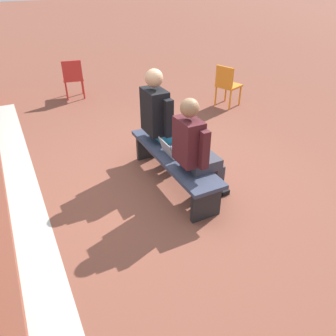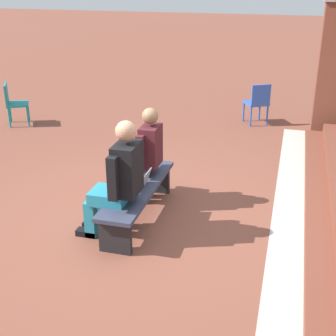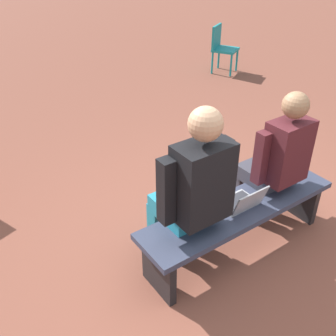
{
  "view_description": "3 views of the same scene",
  "coord_description": "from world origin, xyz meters",
  "px_view_note": "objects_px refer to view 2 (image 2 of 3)",
  "views": [
    {
      "loc": [
        -3.31,
        1.57,
        2.51
      ],
      "look_at": [
        -0.65,
        0.2,
        0.66
      ],
      "focal_mm": 35.0,
      "sensor_mm": 36.0,
      "label": 1
    },
    {
      "loc": [
        4.86,
        1.57,
        2.93
      ],
      "look_at": [
        0.12,
        0.27,
        0.83
      ],
      "focal_mm": 50.0,
      "sensor_mm": 36.0,
      "label": 2
    },
    {
      "loc": [
        1.86,
        1.57,
        2.39
      ],
      "look_at": [
        0.38,
        -0.54,
        0.78
      ],
      "focal_mm": 42.0,
      "sensor_mm": 36.0,
      "label": 3
    }
  ],
  "objects_px": {
    "person_student": "(143,154)",
    "laptop": "(139,183)",
    "plastic_chair_mid_courtyard": "(13,101)",
    "plastic_chair_near_bench_left": "(258,101)",
    "bench": "(138,193)",
    "person_adult": "(118,178)"
  },
  "relations": [
    {
      "from": "person_student",
      "to": "person_adult",
      "type": "relative_size",
      "value": 0.93
    },
    {
      "from": "plastic_chair_mid_courtyard",
      "to": "plastic_chair_near_bench_left",
      "type": "bearing_deg",
      "value": 105.51
    },
    {
      "from": "laptop",
      "to": "plastic_chair_near_bench_left",
      "type": "height_order",
      "value": "plastic_chair_near_bench_left"
    },
    {
      "from": "plastic_chair_mid_courtyard",
      "to": "bench",
      "type": "bearing_deg",
      "value": 50.16
    },
    {
      "from": "person_adult",
      "to": "laptop",
      "type": "height_order",
      "value": "person_adult"
    },
    {
      "from": "plastic_chair_near_bench_left",
      "to": "laptop",
      "type": "bearing_deg",
      "value": -13.53
    },
    {
      "from": "person_student",
      "to": "laptop",
      "type": "relative_size",
      "value": 4.19
    },
    {
      "from": "bench",
      "to": "plastic_chair_mid_courtyard",
      "type": "relative_size",
      "value": 2.14
    },
    {
      "from": "bench",
      "to": "plastic_chair_near_bench_left",
      "type": "relative_size",
      "value": 2.14
    },
    {
      "from": "person_student",
      "to": "plastic_chair_mid_courtyard",
      "type": "relative_size",
      "value": 1.59
    },
    {
      "from": "laptop",
      "to": "person_student",
      "type": "bearing_deg",
      "value": -169.54
    },
    {
      "from": "person_adult",
      "to": "plastic_chair_mid_courtyard",
      "type": "relative_size",
      "value": 1.71
    },
    {
      "from": "bench",
      "to": "person_adult",
      "type": "relative_size",
      "value": 1.25
    },
    {
      "from": "person_adult",
      "to": "plastic_chair_mid_courtyard",
      "type": "height_order",
      "value": "person_adult"
    },
    {
      "from": "person_student",
      "to": "plastic_chair_near_bench_left",
      "type": "relative_size",
      "value": 1.59
    },
    {
      "from": "laptop",
      "to": "plastic_chair_near_bench_left",
      "type": "relative_size",
      "value": 0.38
    },
    {
      "from": "bench",
      "to": "laptop",
      "type": "height_order",
      "value": "laptop"
    },
    {
      "from": "bench",
      "to": "plastic_chair_near_bench_left",
      "type": "xyz_separation_m",
      "value": [
        -4.38,
        1.07,
        0.13
      ]
    },
    {
      "from": "plastic_chair_near_bench_left",
      "to": "person_student",
      "type": "bearing_deg",
      "value": -16.01
    },
    {
      "from": "bench",
      "to": "person_adult",
      "type": "xyz_separation_m",
      "value": [
        0.46,
        -0.07,
        0.4
      ]
    },
    {
      "from": "bench",
      "to": "person_adult",
      "type": "distance_m",
      "value": 0.61
    },
    {
      "from": "bench",
      "to": "plastic_chair_near_bench_left",
      "type": "bearing_deg",
      "value": 166.31
    }
  ]
}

